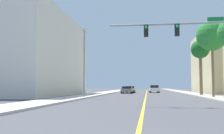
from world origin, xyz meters
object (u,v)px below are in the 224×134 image
at_px(traffic_signal_mast, 201,40).
at_px(palm_far, 200,51).
at_px(car_yellow, 130,89).
at_px(car_gray, 127,90).
at_px(car_white, 154,89).
at_px(palm_mid, 212,36).
at_px(street_lamp, 84,59).

height_order(traffic_signal_mast, palm_far, palm_far).
height_order(car_yellow, car_gray, car_yellow).
relative_size(palm_far, car_white, 1.73).
bearing_deg(car_gray, car_white, 55.27).
bearing_deg(car_white, car_yellow, -170.89).
relative_size(traffic_signal_mast, car_yellow, 2.26).
bearing_deg(palm_mid, car_yellow, 115.38).
bearing_deg(car_white, palm_mid, -78.42).
relative_size(traffic_signal_mast, palm_mid, 1.04).
height_order(traffic_signal_mast, car_yellow, traffic_signal_mast).
bearing_deg(street_lamp, traffic_signal_mast, -44.42).
xyz_separation_m(street_lamp, car_white, (8.49, 26.64, -3.69)).
xyz_separation_m(palm_far, car_white, (-6.16, 17.18, -5.65)).
distance_m(palm_far, car_white, 19.10).
bearing_deg(car_yellow, traffic_signal_mast, -77.70).
relative_size(palm_mid, palm_far, 1.14).
height_order(palm_far, car_gray, palm_far).
distance_m(car_yellow, car_white, 4.98).
distance_m(traffic_signal_mast, palm_far, 20.54).
distance_m(palm_mid, car_gray, 21.75).
bearing_deg(car_gray, car_yellow, 89.77).
xyz_separation_m(traffic_signal_mast, car_yellow, (-7.25, 36.26, -3.86)).
relative_size(palm_mid, car_yellow, 2.16).
distance_m(street_lamp, palm_far, 17.55).
height_order(traffic_signal_mast, car_gray, traffic_signal_mast).
bearing_deg(palm_far, street_lamp, -147.13).
bearing_deg(traffic_signal_mast, palm_far, 79.32).
bearing_deg(street_lamp, car_gray, 80.35).
distance_m(car_gray, car_white, 8.53).
distance_m(palm_far, car_yellow, 20.39).
distance_m(street_lamp, car_gray, 20.45).
bearing_deg(palm_far, car_white, 109.73).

